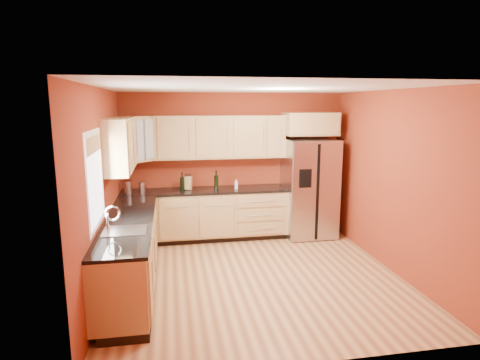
% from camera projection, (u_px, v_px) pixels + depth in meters
% --- Properties ---
extents(floor, '(4.00, 4.00, 0.00)m').
position_uv_depth(floor, '(255.00, 276.00, 5.67)').
color(floor, '#905B37').
rests_on(floor, ground).
extents(ceiling, '(4.00, 4.00, 0.00)m').
position_uv_depth(ceiling, '(257.00, 88.00, 5.19)').
color(ceiling, white).
rests_on(ceiling, wall_back).
extents(wall_back, '(4.00, 0.04, 2.60)m').
position_uv_depth(wall_back, '(233.00, 165.00, 7.36)').
color(wall_back, maroon).
rests_on(wall_back, floor).
extents(wall_front, '(4.00, 0.04, 2.60)m').
position_uv_depth(wall_front, '(305.00, 231.00, 3.49)').
color(wall_front, maroon).
rests_on(wall_front, floor).
extents(wall_left, '(0.04, 4.00, 2.60)m').
position_uv_depth(wall_left, '(102.00, 192.00, 5.09)').
color(wall_left, maroon).
rests_on(wall_left, floor).
extents(wall_right, '(0.04, 4.00, 2.60)m').
position_uv_depth(wall_right, '(392.00, 181.00, 5.77)').
color(wall_right, maroon).
rests_on(wall_right, floor).
extents(base_cabinets_back, '(2.90, 0.60, 0.88)m').
position_uv_depth(base_cabinets_back, '(205.00, 216.00, 7.14)').
color(base_cabinets_back, '#9D834C').
rests_on(base_cabinets_back, floor).
extents(base_cabinets_left, '(0.60, 2.80, 0.88)m').
position_uv_depth(base_cabinets_left, '(130.00, 254.00, 5.30)').
color(base_cabinets_left, '#9D834C').
rests_on(base_cabinets_left, floor).
extents(countertop_back, '(2.90, 0.62, 0.04)m').
position_uv_depth(countertop_back, '(205.00, 191.00, 7.04)').
color(countertop_back, black).
rests_on(countertop_back, base_cabinets_back).
extents(countertop_left, '(0.62, 2.80, 0.04)m').
position_uv_depth(countertop_left, '(129.00, 221.00, 5.21)').
color(countertop_left, black).
rests_on(countertop_left, base_cabinets_left).
extents(upper_cabinets_back, '(2.30, 0.33, 0.75)m').
position_uv_depth(upper_cabinets_back, '(220.00, 137.00, 7.06)').
color(upper_cabinets_back, '#9D834C').
rests_on(upper_cabinets_back, wall_back).
extents(upper_cabinets_left, '(0.33, 1.35, 0.75)m').
position_uv_depth(upper_cabinets_left, '(120.00, 145.00, 5.72)').
color(upper_cabinets_left, '#9D834C').
rests_on(upper_cabinets_left, wall_left).
extents(corner_upper_cabinet, '(0.67, 0.67, 0.75)m').
position_uv_depth(corner_upper_cabinet, '(137.00, 139.00, 6.66)').
color(corner_upper_cabinet, '#9D834C').
rests_on(corner_upper_cabinet, wall_back).
extents(over_fridge_cabinet, '(0.92, 0.60, 0.40)m').
position_uv_depth(over_fridge_cabinet, '(310.00, 124.00, 7.17)').
color(over_fridge_cabinet, '#9D834C').
rests_on(over_fridge_cabinet, wall_back).
extents(refrigerator, '(0.90, 0.75, 1.78)m').
position_uv_depth(refrigerator, '(309.00, 188.00, 7.31)').
color(refrigerator, '#A9AAAE').
rests_on(refrigerator, floor).
extents(window, '(0.03, 0.90, 1.00)m').
position_uv_depth(window, '(96.00, 179.00, 4.56)').
color(window, white).
rests_on(window, wall_left).
extents(sink_faucet, '(0.50, 0.42, 0.30)m').
position_uv_depth(sink_faucet, '(124.00, 219.00, 4.70)').
color(sink_faucet, silver).
rests_on(sink_faucet, countertop_left).
extents(canister_left, '(0.15, 0.15, 0.21)m').
position_uv_depth(canister_left, '(128.00, 187.00, 6.74)').
color(canister_left, '#A9AAAE').
rests_on(canister_left, countertop_back).
extents(canister_right, '(0.12, 0.12, 0.18)m').
position_uv_depth(canister_right, '(142.00, 187.00, 6.82)').
color(canister_right, '#A9AAAE').
rests_on(canister_right, countertop_back).
extents(wine_bottle_a, '(0.09, 0.09, 0.34)m').
position_uv_depth(wine_bottle_a, '(216.00, 180.00, 7.00)').
color(wine_bottle_a, black).
rests_on(wine_bottle_a, countertop_back).
extents(wine_bottle_b, '(0.07, 0.07, 0.32)m').
position_uv_depth(wine_bottle_b, '(182.00, 182.00, 6.91)').
color(wine_bottle_b, black).
rests_on(wine_bottle_b, countertop_back).
extents(knife_block, '(0.14, 0.14, 0.23)m').
position_uv_depth(knife_block, '(188.00, 183.00, 7.02)').
color(knife_block, tan).
rests_on(knife_block, countertop_back).
extents(soap_dispenser, '(0.06, 0.06, 0.17)m').
position_uv_depth(soap_dispenser, '(236.00, 184.00, 7.06)').
color(soap_dispenser, white).
rests_on(soap_dispenser, countertop_back).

